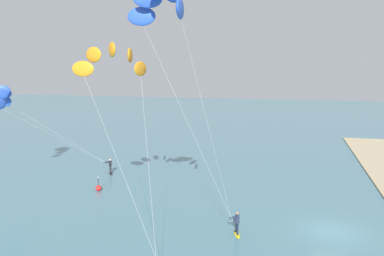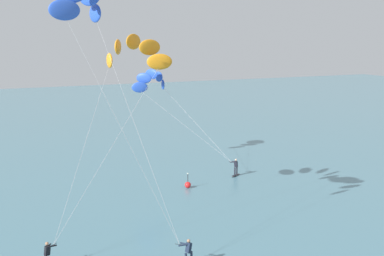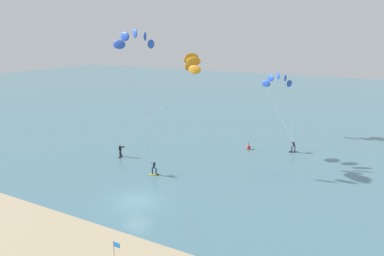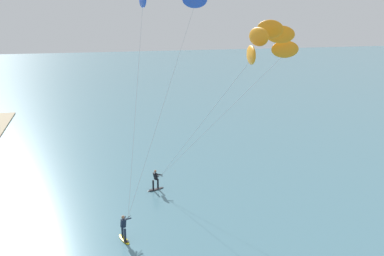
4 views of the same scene
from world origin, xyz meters
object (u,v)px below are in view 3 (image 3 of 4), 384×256
(kitesurfer_far_out, at_px, (189,67))
(marker_buoy, at_px, (249,147))
(kitesurfer_mid_water, at_px, (278,82))
(kitesurfer_nearshore, at_px, (136,44))
(beach_flag, at_px, (115,250))

(kitesurfer_far_out, height_order, marker_buoy, kitesurfer_far_out)
(kitesurfer_mid_water, bearing_deg, kitesurfer_nearshore, -120.31)
(kitesurfer_nearshore, bearing_deg, kitesurfer_mid_water, 59.69)
(kitesurfer_mid_water, height_order, kitesurfer_far_out, kitesurfer_far_out)
(kitesurfer_nearshore, distance_m, kitesurfer_far_out, 7.43)
(kitesurfer_nearshore, distance_m, beach_flag, 26.25)
(kitesurfer_mid_water, bearing_deg, marker_buoy, -95.64)
(beach_flag, bearing_deg, marker_buoy, 91.71)
(kitesurfer_mid_water, distance_m, marker_buoy, 13.26)
(marker_buoy, bearing_deg, kitesurfer_far_out, -142.36)
(kitesurfer_nearshore, xyz_separation_m, kitesurfer_far_out, (4.39, 5.25, -2.91))
(kitesurfer_far_out, bearing_deg, kitesurfer_nearshore, -129.96)
(marker_buoy, bearing_deg, kitesurfer_nearshore, -136.88)
(kitesurfer_nearshore, bearing_deg, kitesurfer_far_out, 50.04)
(kitesurfer_mid_water, xyz_separation_m, kitesurfer_far_out, (-7.86, -15.72, 3.38))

